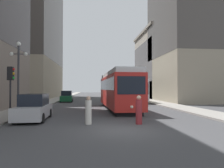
# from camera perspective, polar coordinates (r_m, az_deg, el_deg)

# --- Properties ---
(ground_plane) EXTENTS (200.00, 200.00, 0.00)m
(ground_plane) POSITION_cam_1_polar(r_m,az_deg,el_deg) (11.20, 2.70, -12.59)
(ground_plane) COLOR #424244
(sidewalk_left) EXTENTS (2.84, 120.00, 0.15)m
(sidewalk_left) POSITION_cam_1_polar(r_m,az_deg,el_deg) (51.34, -13.26, -3.54)
(sidewalk_left) COLOR gray
(sidewalk_left) RESTS_ON ground
(sidewalk_right) EXTENTS (2.84, 120.00, 0.15)m
(sidewalk_right) POSITION_cam_1_polar(r_m,az_deg,el_deg) (51.86, 5.30, -3.54)
(sidewalk_right) COLOR gray
(sidewalk_right) RESTS_ON ground
(streetcar) EXTENTS (3.08, 12.63, 3.89)m
(streetcar) POSITION_cam_1_polar(r_m,az_deg,el_deg) (21.86, 1.67, -1.48)
(streetcar) COLOR black
(streetcar) RESTS_ON ground
(transit_bus) EXTENTS (2.79, 12.90, 3.45)m
(transit_bus) POSITION_cam_1_polar(r_m,az_deg,el_deg) (34.77, 5.51, -1.62)
(transit_bus) COLOR black
(transit_bus) RESTS_ON ground
(parked_car_left_near) EXTENTS (1.99, 4.57, 1.82)m
(parked_car_left_near) POSITION_cam_1_polar(r_m,az_deg,el_deg) (15.47, -20.76, -6.19)
(parked_car_left_near) COLOR black
(parked_car_left_near) RESTS_ON ground
(parked_car_left_mid) EXTENTS (2.05, 4.59, 1.82)m
(parked_car_left_mid) POSITION_cam_1_polar(r_m,az_deg,el_deg) (34.32, -12.42, -3.45)
(parked_car_left_mid) COLOR black
(parked_car_left_mid) RESTS_ON ground
(pedestrian_crossing_near) EXTENTS (0.39, 0.39, 1.73)m
(pedestrian_crossing_near) POSITION_cam_1_polar(r_m,az_deg,el_deg) (12.88, -6.55, -7.45)
(pedestrian_crossing_near) COLOR beige
(pedestrian_crossing_near) RESTS_ON ground
(pedestrian_crossing_far) EXTENTS (0.40, 0.40, 1.77)m
(pedestrian_crossing_far) POSITION_cam_1_polar(r_m,az_deg,el_deg) (12.94, 7.44, -7.34)
(pedestrian_crossing_far) COLOR maroon
(pedestrian_crossing_far) RESTS_ON ground
(traffic_light_near_left) EXTENTS (0.47, 0.36, 3.58)m
(traffic_light_near_left) POSITION_cam_1_polar(r_m,az_deg,el_deg) (16.20, -26.21, 1.37)
(traffic_light_near_left) COLOR #232328
(traffic_light_near_left) RESTS_ON sidewalk_left
(lamp_post_left_near) EXTENTS (1.41, 0.36, 5.84)m
(lamp_post_left_near) POSITION_cam_1_polar(r_m,az_deg,el_deg) (18.37, -24.46, 4.38)
(lamp_post_left_near) COLOR #333338
(lamp_post_left_near) RESTS_ON sidewalk_left
(building_left_corner) EXTENTS (14.80, 24.17, 32.47)m
(building_left_corner) POSITION_cam_1_polar(r_m,az_deg,el_deg) (52.15, -23.29, 15.09)
(building_left_corner) COLOR gray
(building_left_corner) RESTS_ON ground
(building_right_corner) EXTENTS (12.27, 14.87, 30.58)m
(building_right_corner) POSITION_cam_1_polar(r_m,az_deg,el_deg) (39.87, 21.36, 18.78)
(building_right_corner) COLOR gray
(building_right_corner) RESTS_ON ground
(building_right_midblock) EXTENTS (13.94, 15.87, 14.81)m
(building_right_midblock) POSITION_cam_1_polar(r_m,az_deg,el_deg) (48.98, 15.94, 5.16)
(building_right_midblock) COLOR #A89E8E
(building_right_midblock) RESTS_ON ground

